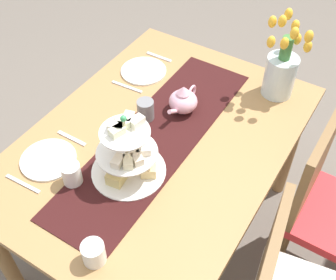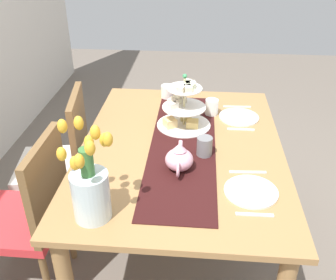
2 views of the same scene
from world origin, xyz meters
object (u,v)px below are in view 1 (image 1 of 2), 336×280
object	(u,v)px
dining_table	(158,156)
knife_right	(23,184)
cream_jug	(94,253)
fork_right	(72,138)
dinner_plate_right	(48,160)
tulip_vase	(281,69)
mug_white_text	(72,174)
tiered_cake_stand	(128,156)
chair_left	(330,204)
knife_left	(127,87)
fork_left	(159,57)
teapot	(183,101)
dinner_plate_left	(144,71)
mug_grey	(146,110)

from	to	relation	value
dining_table	knife_right	xyz separation A→B (m)	(0.49, -0.32, 0.11)
cream_jug	fork_right	world-z (taller)	cream_jug
dinner_plate_right	tulip_vase	bearing A→B (deg)	144.90
mug_white_text	fork_right	bearing A→B (deg)	-137.64
tiered_cake_stand	cream_jug	bearing A→B (deg)	17.94
dining_table	tiered_cake_stand	distance (m)	0.30
chair_left	cream_jug	bearing A→B (deg)	-35.51
knife_left	mug_white_text	distance (m)	0.61
cream_jug	dinner_plate_right	bearing A→B (deg)	-119.31
fork_left	teapot	bearing A→B (deg)	47.65
cream_jug	dinner_plate_right	world-z (taller)	cream_jug
dining_table	dinner_plate_left	world-z (taller)	dinner_plate_left
dining_table	fork_right	xyz separation A→B (m)	(0.20, -0.32, 0.11)
dining_table	fork_right	world-z (taller)	fork_right
dinner_plate_left	dinner_plate_right	distance (m)	0.70
dining_table	dinner_plate_left	distance (m)	0.49
tiered_cake_stand	fork_right	size ratio (longest dim) A/B	2.03
fork_left	dining_table	bearing A→B (deg)	32.18
dining_table	knife_left	size ratio (longest dim) A/B	8.39
mug_grey	chair_left	bearing A→B (deg)	102.78
dining_table	knife_left	world-z (taller)	knife_left
fork_right	mug_grey	world-z (taller)	mug_grey
teapot	dinner_plate_right	bearing A→B (deg)	-29.68
mug_grey	tiered_cake_stand	bearing A→B (deg)	22.05
fork_right	tiered_cake_stand	bearing A→B (deg)	86.02
teapot	knife_left	xyz separation A→B (m)	(0.00, -0.32, -0.06)
knife_left	mug_white_text	size ratio (longest dim) A/B	1.79
cream_jug	knife_left	size ratio (longest dim) A/B	0.50
knife_right	dining_table	bearing A→B (deg)	146.91
chair_left	tulip_vase	size ratio (longest dim) A/B	2.25
cream_jug	knife_right	bearing A→B (deg)	-103.11
chair_left	dinner_plate_left	world-z (taller)	chair_left
knife_right	chair_left	bearing A→B (deg)	125.70
tiered_cake_stand	knife_left	bearing A→B (deg)	-143.25
dining_table	cream_jug	size ratio (longest dim) A/B	16.79
tiered_cake_stand	tulip_vase	bearing A→B (deg)	158.21
knife_right	tiered_cake_stand	bearing A→B (deg)	129.77
tulip_vase	dinner_plate_right	world-z (taller)	tulip_vase
fork_left	fork_right	size ratio (longest dim) A/B	1.00
dining_table	fork_right	bearing A→B (deg)	-58.28
dinner_plate_left	knife_right	bearing A→B (deg)	0.00
tulip_vase	fork_left	xyz separation A→B (m)	(0.06, -0.63, -0.14)
dinner_plate_left	fork_right	distance (m)	0.55
tiered_cake_stand	mug_grey	bearing A→B (deg)	-157.95
tulip_vase	knife_right	world-z (taller)	tulip_vase
dinner_plate_left	mug_grey	distance (m)	0.35
tiered_cake_stand	tulip_vase	distance (m)	0.84
chair_left	tulip_vase	xyz separation A→B (m)	(-0.28, -0.42, 0.40)
knife_left	fork_right	xyz separation A→B (m)	(0.41, 0.00, 0.00)
tiered_cake_stand	dinner_plate_left	xyz separation A→B (m)	(-0.58, -0.32, -0.10)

